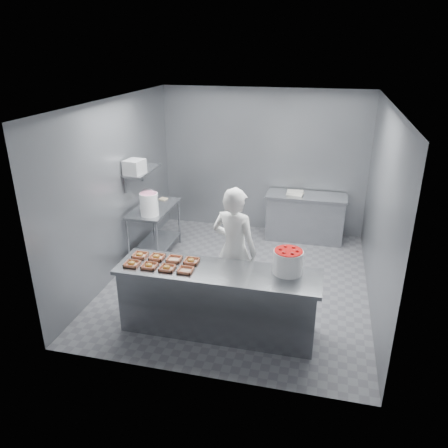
{
  "coord_description": "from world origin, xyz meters",
  "views": [
    {
      "loc": [
        1.21,
        -6.04,
        3.54
      ],
      "look_at": [
        -0.2,
        -0.2,
        1.05
      ],
      "focal_mm": 35.0,
      "sensor_mm": 36.0,
      "label": 1
    }
  ],
  "objects_px": {
    "strawberry_tub": "(288,261)",
    "glaze_bucket": "(149,204)",
    "tray_0": "(132,264)",
    "back_counter": "(305,217)",
    "tray_5": "(157,257)",
    "prep_table": "(155,224)",
    "tray_4": "(140,255)",
    "service_counter": "(218,301)",
    "tray_1": "(149,266)",
    "appliance": "(135,167)",
    "tray_3": "(185,270)",
    "tray_2": "(167,268)",
    "tray_7": "(191,261)",
    "worker": "(234,250)",
    "tray_6": "(174,259)"
  },
  "relations": [
    {
      "from": "tray_5",
      "to": "tray_7",
      "type": "xyz_separation_m",
      "value": [
        0.48,
        0.0,
        0.0
      ]
    },
    {
      "from": "prep_table",
      "to": "service_counter",
      "type": "bearing_deg",
      "value": -49.76
    },
    {
      "from": "back_counter",
      "to": "tray_3",
      "type": "height_order",
      "value": "tray_3"
    },
    {
      "from": "tray_3",
      "to": "tray_5",
      "type": "height_order",
      "value": "tray_5"
    },
    {
      "from": "back_counter",
      "to": "tray_6",
      "type": "distance_m",
      "value": 3.51
    },
    {
      "from": "back_counter",
      "to": "tray_5",
      "type": "height_order",
      "value": "tray_5"
    },
    {
      "from": "tray_6",
      "to": "glaze_bucket",
      "type": "distance_m",
      "value": 1.75
    },
    {
      "from": "appliance",
      "to": "tray_7",
      "type": "bearing_deg",
      "value": -38.57
    },
    {
      "from": "tray_0",
      "to": "tray_5",
      "type": "distance_m",
      "value": 0.35
    },
    {
      "from": "tray_3",
      "to": "tray_5",
      "type": "bearing_deg",
      "value": 152.08
    },
    {
      "from": "tray_3",
      "to": "service_counter",
      "type": "bearing_deg",
      "value": 18.44
    },
    {
      "from": "tray_3",
      "to": "tray_2",
      "type": "bearing_deg",
      "value": -180.0
    },
    {
      "from": "tray_3",
      "to": "tray_6",
      "type": "height_order",
      "value": "same"
    },
    {
      "from": "tray_0",
      "to": "tray_3",
      "type": "xyz_separation_m",
      "value": [
        0.72,
        0.0,
        -0.0
      ]
    },
    {
      "from": "back_counter",
      "to": "worker",
      "type": "distance_m",
      "value": 2.81
    },
    {
      "from": "tray_6",
      "to": "appliance",
      "type": "bearing_deg",
      "value": 127.63
    },
    {
      "from": "tray_0",
      "to": "glaze_bucket",
      "type": "height_order",
      "value": "glaze_bucket"
    },
    {
      "from": "prep_table",
      "to": "tray_4",
      "type": "relative_size",
      "value": 6.4
    },
    {
      "from": "back_counter",
      "to": "tray_4",
      "type": "relative_size",
      "value": 8.01
    },
    {
      "from": "strawberry_tub",
      "to": "tray_5",
      "type": "bearing_deg",
      "value": -179.39
    },
    {
      "from": "back_counter",
      "to": "tray_0",
      "type": "relative_size",
      "value": 8.01
    },
    {
      "from": "tray_6",
      "to": "appliance",
      "type": "distance_m",
      "value": 2.1
    },
    {
      "from": "prep_table",
      "to": "tray_1",
      "type": "distance_m",
      "value": 2.25
    },
    {
      "from": "tray_0",
      "to": "tray_6",
      "type": "distance_m",
      "value": 0.55
    },
    {
      "from": "back_counter",
      "to": "tray_0",
      "type": "xyz_separation_m",
      "value": [
        -2.01,
        -3.38,
        0.47
      ]
    },
    {
      "from": "worker",
      "to": "appliance",
      "type": "xyz_separation_m",
      "value": [
        -1.9,
        1.07,
        0.78
      ]
    },
    {
      "from": "tray_3",
      "to": "strawberry_tub",
      "type": "height_order",
      "value": "strawberry_tub"
    },
    {
      "from": "tray_1",
      "to": "tray_2",
      "type": "relative_size",
      "value": 1.0
    },
    {
      "from": "tray_0",
      "to": "appliance",
      "type": "xyz_separation_m",
      "value": [
        -0.71,
        1.81,
        0.76
      ]
    },
    {
      "from": "tray_6",
      "to": "strawberry_tub",
      "type": "distance_m",
      "value": 1.49
    },
    {
      "from": "tray_0",
      "to": "tray_4",
      "type": "xyz_separation_m",
      "value": [
        0.0,
        0.26,
        0.0
      ]
    },
    {
      "from": "worker",
      "to": "strawberry_tub",
      "type": "height_order",
      "value": "worker"
    },
    {
      "from": "prep_table",
      "to": "tray_0",
      "type": "relative_size",
      "value": 6.4
    },
    {
      "from": "service_counter",
      "to": "tray_5",
      "type": "relative_size",
      "value": 13.88
    },
    {
      "from": "tray_2",
      "to": "tray_6",
      "type": "height_order",
      "value": "tray_2"
    },
    {
      "from": "prep_table",
      "to": "appliance",
      "type": "bearing_deg",
      "value": -122.2
    },
    {
      "from": "tray_0",
      "to": "tray_1",
      "type": "bearing_deg",
      "value": 0.0
    },
    {
      "from": "tray_1",
      "to": "tray_5",
      "type": "xyz_separation_m",
      "value": [
        0.0,
        0.26,
        0.0
      ]
    },
    {
      "from": "prep_table",
      "to": "tray_6",
      "type": "distance_m",
      "value": 2.12
    },
    {
      "from": "tray_2",
      "to": "tray_7",
      "type": "relative_size",
      "value": 1.0
    },
    {
      "from": "tray_5",
      "to": "strawberry_tub",
      "type": "height_order",
      "value": "strawberry_tub"
    },
    {
      "from": "tray_4",
      "to": "worker",
      "type": "bearing_deg",
      "value": 21.89
    },
    {
      "from": "appliance",
      "to": "tray_5",
      "type": "bearing_deg",
      "value": -49.74
    },
    {
      "from": "strawberry_tub",
      "to": "glaze_bucket",
      "type": "distance_m",
      "value": 2.82
    },
    {
      "from": "back_counter",
      "to": "tray_5",
      "type": "xyz_separation_m",
      "value": [
        -1.77,
        -3.12,
        0.47
      ]
    },
    {
      "from": "glaze_bucket",
      "to": "service_counter",
      "type": "bearing_deg",
      "value": -45.34
    },
    {
      "from": "service_counter",
      "to": "tray_1",
      "type": "relative_size",
      "value": 13.88
    },
    {
      "from": "tray_1",
      "to": "tray_2",
      "type": "bearing_deg",
      "value": 0.0
    },
    {
      "from": "tray_1",
      "to": "glaze_bucket",
      "type": "bearing_deg",
      "value": 112.26
    },
    {
      "from": "tray_2",
      "to": "tray_3",
      "type": "height_order",
      "value": "tray_2"
    }
  ]
}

